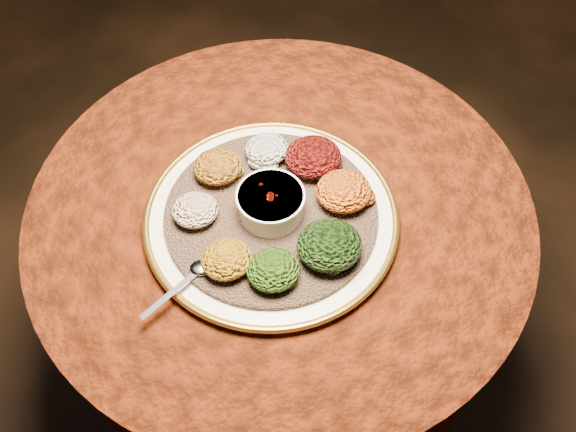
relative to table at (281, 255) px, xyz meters
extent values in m
plane|color=black|center=(0.00, 0.00, -0.55)|extent=(4.00, 4.00, 0.00)
cylinder|color=black|center=(0.00, 0.00, -0.53)|extent=(0.44, 0.44, 0.04)
cylinder|color=black|center=(0.00, 0.00, -0.21)|extent=(0.12, 0.12, 0.68)
cylinder|color=black|center=(0.00, 0.00, 0.15)|extent=(0.80, 0.80, 0.04)
cylinder|color=#461605|center=(0.00, 0.00, 0.00)|extent=(0.93, 0.93, 0.34)
cylinder|color=#461605|center=(0.00, 0.00, 0.17)|extent=(0.96, 0.96, 0.01)
cylinder|color=silver|center=(-0.03, -0.03, 0.19)|extent=(0.59, 0.59, 0.02)
torus|color=gold|center=(-0.03, -0.03, 0.20)|extent=(0.47, 0.47, 0.01)
cylinder|color=brown|center=(-0.03, -0.03, 0.20)|extent=(0.46, 0.46, 0.01)
cylinder|color=white|center=(-0.03, -0.03, 0.23)|extent=(0.12, 0.12, 0.05)
cylinder|color=white|center=(-0.03, -0.03, 0.26)|extent=(0.12, 0.12, 0.01)
cylinder|color=#651505|center=(-0.03, -0.03, 0.25)|extent=(0.10, 0.10, 0.01)
ellipsoid|color=silver|center=(-0.17, -0.12, 0.21)|extent=(0.05, 0.03, 0.01)
cube|color=silver|center=(-0.23, -0.15, 0.21)|extent=(0.12, 0.08, 0.00)
ellipsoid|color=beige|center=(0.00, 0.10, 0.23)|extent=(0.08, 0.08, 0.04)
ellipsoid|color=black|center=(0.08, 0.05, 0.23)|extent=(0.11, 0.10, 0.05)
ellipsoid|color=#A6670D|center=(0.11, -0.04, 0.23)|extent=(0.10, 0.10, 0.05)
ellipsoid|color=black|center=(0.05, -0.15, 0.24)|extent=(0.11, 0.11, 0.05)
ellipsoid|color=#A52D0A|center=(-0.06, -0.17, 0.23)|extent=(0.09, 0.09, 0.04)
ellipsoid|color=#9A720D|center=(-0.13, -0.12, 0.23)|extent=(0.09, 0.08, 0.04)
ellipsoid|color=maroon|center=(-0.16, -0.01, 0.23)|extent=(0.08, 0.08, 0.04)
ellipsoid|color=#976112|center=(-0.10, 0.08, 0.23)|extent=(0.09, 0.09, 0.04)
camera|label=1|loc=(-0.18, -0.70, 1.15)|focal=40.00mm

